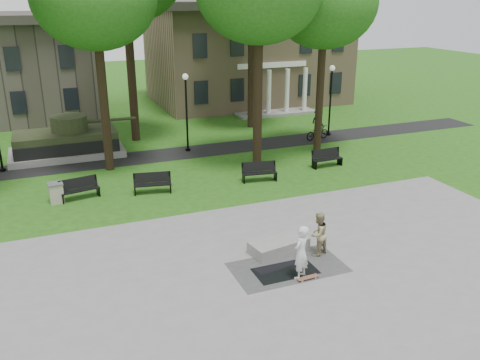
# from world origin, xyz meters

# --- Properties ---
(ground) EXTENTS (120.00, 120.00, 0.00)m
(ground) POSITION_xyz_m (0.00, 0.00, 0.00)
(ground) COLOR #214A11
(ground) RESTS_ON ground
(plaza) EXTENTS (22.00, 16.00, 0.02)m
(plaza) POSITION_xyz_m (0.00, -5.00, 0.01)
(plaza) COLOR gray
(plaza) RESTS_ON ground
(footpath) EXTENTS (44.00, 2.60, 0.01)m
(footpath) POSITION_xyz_m (0.00, 12.00, 0.01)
(footpath) COLOR black
(footpath) RESTS_ON ground
(building_right) EXTENTS (17.00, 12.00, 8.60)m
(building_right) POSITION_xyz_m (10.00, 26.00, 4.34)
(building_right) COLOR #9E8460
(building_right) RESTS_ON ground
(tree_3) EXTENTS (6.00, 6.00, 11.19)m
(tree_3) POSITION_xyz_m (8.00, 9.50, 8.60)
(tree_3) COLOR black
(tree_3) RESTS_ON ground
(lamp_mid) EXTENTS (0.36, 0.36, 4.73)m
(lamp_mid) POSITION_xyz_m (0.50, 12.30, 2.79)
(lamp_mid) COLOR black
(lamp_mid) RESTS_ON ground
(lamp_right) EXTENTS (0.36, 0.36, 4.73)m
(lamp_right) POSITION_xyz_m (10.50, 12.30, 2.79)
(lamp_right) COLOR black
(lamp_right) RESTS_ON ground
(tank_monument) EXTENTS (7.45, 3.40, 2.40)m
(tank_monument) POSITION_xyz_m (-6.46, 14.00, 0.86)
(tank_monument) COLOR gray
(tank_monument) RESTS_ON ground
(puddle) EXTENTS (2.20, 1.20, 0.00)m
(puddle) POSITION_xyz_m (-0.44, -3.02, 0.02)
(puddle) COLOR black
(puddle) RESTS_ON plaza
(concrete_block) EXTENTS (2.33, 1.35, 0.45)m
(concrete_block) POSITION_xyz_m (-0.02, -1.60, 0.24)
(concrete_block) COLOR gray
(concrete_block) RESTS_ON plaza
(skateboard) EXTENTS (0.79, 0.23, 0.07)m
(skateboard) POSITION_xyz_m (0.03, -3.77, 0.06)
(skateboard) COLOR brown
(skateboard) RESTS_ON plaza
(skateboarder) EXTENTS (0.84, 0.76, 1.92)m
(skateboarder) POSITION_xyz_m (-0.17, -3.58, 0.98)
(skateboarder) COLOR silver
(skateboarder) RESTS_ON plaza
(friend_watching) EXTENTS (0.99, 0.89, 1.67)m
(friend_watching) POSITION_xyz_m (1.20, -2.36, 0.86)
(friend_watching) COLOR #988B62
(friend_watching) RESTS_ON plaza
(cyclist) EXTENTS (1.93, 1.14, 2.06)m
(cyclist) POSITION_xyz_m (9.23, 11.63, 0.84)
(cyclist) COLOR black
(cyclist) RESTS_ON ground
(park_bench_0) EXTENTS (1.85, 0.85, 1.00)m
(park_bench_0) POSITION_xyz_m (-6.42, 6.67, 0.52)
(park_bench_0) COLOR black
(park_bench_0) RESTS_ON ground
(park_bench_1) EXTENTS (1.85, 0.84, 1.00)m
(park_bench_1) POSITION_xyz_m (-3.09, 6.14, 0.52)
(park_bench_1) COLOR black
(park_bench_1) RESTS_ON ground
(park_bench_2) EXTENTS (1.85, 0.82, 1.00)m
(park_bench_2) POSITION_xyz_m (2.40, 5.75, 0.52)
(park_bench_2) COLOR black
(park_bench_2) RESTS_ON ground
(park_bench_3) EXTENTS (1.82, 0.61, 1.00)m
(park_bench_3) POSITION_xyz_m (6.88, 6.51, 0.52)
(park_bench_3) COLOR black
(park_bench_3) RESTS_ON ground
(trash_bin) EXTENTS (0.71, 0.71, 0.96)m
(trash_bin) POSITION_xyz_m (-7.48, 6.54, 0.49)
(trash_bin) COLOR #9B9680
(trash_bin) RESTS_ON ground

